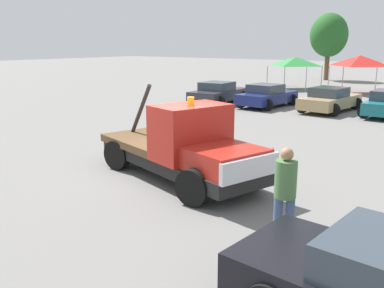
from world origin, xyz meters
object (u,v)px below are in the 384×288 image
(person_near_truck, at_px, (285,188))
(traffic_cone, at_px, (273,156))
(tree_left, at_px, (329,35))
(canopy_tent_red, at_px, (360,61))
(tow_truck, at_px, (185,149))
(parked_car_navy, at_px, (267,96))
(parked_car_charcoal, at_px, (218,93))
(parked_car_tan, at_px, (330,100))
(canopy_tent_green, at_px, (295,61))

(person_near_truck, height_order, traffic_cone, person_near_truck)
(tree_left, bearing_deg, canopy_tent_red, -59.13)
(tree_left, bearing_deg, person_near_truck, -71.52)
(person_near_truck, bearing_deg, tow_truck, -146.89)
(parked_car_navy, bearing_deg, person_near_truck, -147.91)
(parked_car_charcoal, relative_size, canopy_tent_red, 1.34)
(tow_truck, xyz_separation_m, parked_car_charcoal, (-7.75, 13.49, -0.27))
(parked_car_tan, bearing_deg, tow_truck, -171.16)
(parked_car_tan, relative_size, tree_left, 0.71)
(canopy_tent_green, bearing_deg, person_near_truck, -66.89)
(parked_car_charcoal, height_order, tree_left, tree_left)
(tree_left, distance_m, traffic_cone, 32.94)
(parked_car_charcoal, distance_m, parked_car_tan, 6.76)
(tow_truck, relative_size, canopy_tent_red, 1.75)
(canopy_tent_red, bearing_deg, tow_truck, -84.36)
(person_near_truck, distance_m, canopy_tent_red, 26.87)
(person_near_truck, relative_size, traffic_cone, 3.34)
(canopy_tent_red, bearing_deg, tree_left, 120.87)
(person_near_truck, xyz_separation_m, parked_car_tan, (-4.76, 16.19, -0.41))
(parked_car_charcoal, xyz_separation_m, canopy_tent_red, (5.35, 10.86, 1.75))
(tow_truck, distance_m, canopy_tent_red, 24.52)
(tow_truck, distance_m, parked_car_navy, 14.69)
(parked_car_navy, height_order, canopy_tent_red, canopy_tent_red)
(person_near_truck, height_order, parked_car_tan, person_near_truck)
(parked_car_charcoal, bearing_deg, canopy_tent_green, -4.96)
(parked_car_charcoal, relative_size, traffic_cone, 8.28)
(parked_car_charcoal, bearing_deg, parked_car_tan, -85.71)
(tow_truck, xyz_separation_m, parked_car_tan, (-1.05, 14.41, -0.27))
(person_near_truck, bearing_deg, canopy_tent_green, 171.75)
(traffic_cone, bearing_deg, tow_truck, -110.82)
(parked_car_tan, distance_m, canopy_tent_red, 10.19)
(canopy_tent_green, height_order, tree_left, tree_left)
(canopy_tent_red, distance_m, traffic_cone, 21.75)
(parked_car_tan, xyz_separation_m, canopy_tent_green, (-6.43, 10.05, 1.57))
(person_near_truck, relative_size, canopy_tent_green, 0.55)
(canopy_tent_red, xyz_separation_m, traffic_cone, (3.55, -21.35, -2.15))
(parked_car_tan, relative_size, traffic_cone, 8.43)
(parked_car_navy, bearing_deg, tree_left, 14.39)
(tow_truck, relative_size, parked_car_charcoal, 1.30)
(parked_car_charcoal, relative_size, canopy_tent_green, 1.35)
(tow_truck, xyz_separation_m, canopy_tent_green, (-7.48, 24.46, 1.30))
(person_near_truck, bearing_deg, parked_car_navy, 176.64)
(parked_car_tan, bearing_deg, person_near_truck, -158.93)
(canopy_tent_red, xyz_separation_m, tree_left, (-5.93, 9.92, 2.00))
(parked_car_navy, relative_size, traffic_cone, 7.87)
(tow_truck, xyz_separation_m, tree_left, (-8.33, 34.28, 3.49))
(person_near_truck, relative_size, tree_left, 0.28)
(parked_car_tan, relative_size, canopy_tent_green, 1.38)
(parked_car_tan, bearing_deg, tree_left, 24.81)
(canopy_tent_green, height_order, canopy_tent_red, canopy_tent_red)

